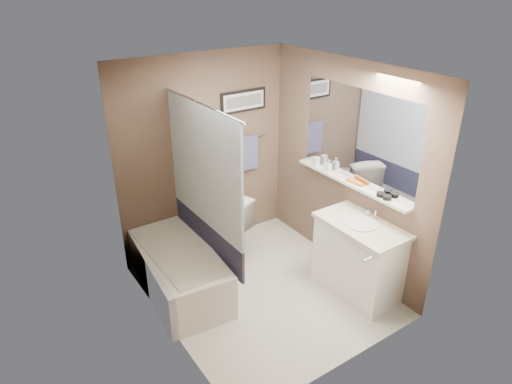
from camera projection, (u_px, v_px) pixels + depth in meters
ground at (264, 291)px, 5.03m from camera, size 2.50×2.50×0.00m
ceiling at (266, 72)px, 4.00m from camera, size 2.20×2.50×0.04m
wall_back at (205, 156)px, 5.43m from camera, size 2.20×0.04×2.40m
wall_front at (354, 249)px, 3.59m from camera, size 2.20×0.04×2.40m
wall_left at (163, 223)px, 3.96m from camera, size 0.04×2.50×2.40m
wall_right at (344, 169)px, 5.06m from camera, size 0.04×2.50×2.40m
tile_surround at (143, 220)px, 4.42m from camera, size 0.02×1.55×2.00m
curtain_rod at (200, 103)px, 4.31m from camera, size 0.02×1.55×0.02m
curtain_upper at (204, 167)px, 4.59m from camera, size 0.03×1.45×1.28m
curtain_lower at (208, 237)px, 4.95m from camera, size 0.03×1.45×0.36m
mirror at (358, 137)px, 4.77m from camera, size 0.02×1.60×1.00m
shelf at (350, 183)px, 4.96m from camera, size 0.12×1.60×0.03m
towel_bar at (245, 139)px, 5.65m from camera, size 0.60×0.02×0.02m
towel at (246, 153)px, 5.71m from camera, size 0.34×0.05×0.44m
art_frame at (243, 101)px, 5.45m from camera, size 0.62×0.02×0.26m
art_mat at (244, 101)px, 5.44m from camera, size 0.56×0.00×0.20m
art_image at (244, 101)px, 5.44m from camera, size 0.50×0.00×0.13m
door at (398, 250)px, 3.95m from camera, size 0.80×0.02×2.00m
door_handle at (367, 259)px, 3.82m from camera, size 0.10×0.02×0.02m
bathtub at (178, 270)px, 4.96m from camera, size 0.83×1.56×0.50m
tub_rim at (176, 250)px, 4.85m from camera, size 0.56×1.36×0.02m
toilet at (217, 226)px, 5.48m from camera, size 0.72×0.92×0.83m
vanity at (358, 259)px, 4.88m from camera, size 0.54×0.92×0.80m
countertop at (362, 226)px, 4.69m from camera, size 0.54×0.96×0.04m
sink_basin at (361, 223)px, 4.67m from camera, size 0.34×0.34×0.01m
faucet_spout at (375, 215)px, 4.75m from camera, size 0.02×0.02×0.10m
faucet_knob at (368, 213)px, 4.84m from camera, size 0.05×0.05×0.05m
candle_bowl_near at (387, 197)px, 4.56m from camera, size 0.09×0.09×0.04m
candle_bowl_far at (381, 194)px, 4.63m from camera, size 0.09×0.09×0.04m
hair_brush_front at (355, 182)px, 4.90m from camera, size 0.06×0.22×0.04m
pink_comb at (339, 176)px, 5.08m from camera, size 0.03×0.16×0.01m
glass_jar at (317, 162)px, 5.35m from camera, size 0.08×0.08×0.10m
soap_bottle at (329, 165)px, 5.19m from camera, size 0.06×0.07×0.14m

